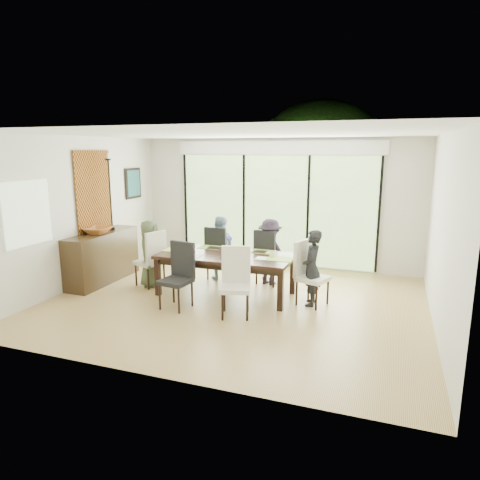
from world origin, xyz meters
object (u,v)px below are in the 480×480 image
(person_far_left, at_px, (220,248))
(person_far_right, at_px, (270,252))
(cup_a, at_px, (192,247))
(chair_right_end, at_px, (313,274))
(person_left_end, at_px, (150,253))
(cup_b, at_px, (232,254))
(chair_far_right, at_px, (270,256))
(chair_far_left, at_px, (220,252))
(laptop, at_px, (178,251))
(bowl, at_px, (97,230))
(chair_left_end, at_px, (149,258))
(sideboard, at_px, (103,257))
(table_top, at_px, (226,256))
(vase, at_px, (229,251))
(chair_near_left, at_px, (175,276))
(person_right_end, at_px, (312,268))
(chair_near_right, at_px, (235,283))
(cup_c, at_px, (272,254))

(person_far_left, xyz_separation_m, person_far_right, (1.00, 0.00, 0.00))
(person_far_right, height_order, cup_a, person_far_right)
(chair_right_end, xyz_separation_m, person_left_end, (-2.98, 0.00, 0.09))
(person_far_right, bearing_deg, cup_b, 79.96)
(chair_far_right, bearing_deg, person_far_right, 104.20)
(chair_far_left, distance_m, chair_far_right, 1.00)
(laptop, height_order, bowl, bowl)
(person_left_end, relative_size, person_far_right, 1.00)
(chair_far_left, distance_m, person_left_end, 1.34)
(chair_left_end, xyz_separation_m, sideboard, (-0.97, -0.08, -0.05))
(cup_a, distance_m, cup_b, 0.89)
(chair_far_right, bearing_deg, chair_right_end, 152.38)
(table_top, distance_m, laptop, 0.86)
(chair_far_left, distance_m, vase, 0.98)
(chair_far_left, bearing_deg, chair_right_end, 159.69)
(chair_right_end, xyz_separation_m, laptop, (-2.35, -0.10, 0.20))
(chair_near_left, relative_size, vase, 9.17)
(person_far_right, bearing_deg, person_right_end, 151.49)
(chair_left_end, distance_m, person_far_right, 2.21)
(chair_left_end, xyz_separation_m, chair_near_right, (2.00, -0.87, 0.00))
(laptop, relative_size, cup_b, 3.30)
(table_top, height_order, laptop, laptop)
(person_far_left, distance_m, person_far_right, 1.00)
(chair_near_left, bearing_deg, chair_far_left, 96.23)
(chair_near_left, relative_size, cup_c, 8.87)
(person_right_end, bearing_deg, chair_right_end, 82.74)
(chair_far_right, xyz_separation_m, person_right_end, (0.93, -0.85, 0.09))
(chair_right_end, relative_size, cup_a, 8.87)
(chair_far_right, xyz_separation_m, cup_b, (-0.40, -0.95, 0.23))
(cup_b, bearing_deg, chair_far_left, 122.28)
(chair_near_right, height_order, person_far_right, person_far_right)
(chair_far_right, xyz_separation_m, laptop, (-1.40, -0.95, 0.20))
(cup_a, bearing_deg, table_top, -12.09)
(laptop, xyz_separation_m, cup_a, (0.15, 0.25, 0.03))
(chair_far_left, height_order, person_right_end, person_right_end)
(table_top, height_order, cup_b, cup_b)
(vase, distance_m, cup_c, 0.75)
(chair_far_right, distance_m, bowl, 3.23)
(chair_left_end, distance_m, chair_far_left, 1.35)
(chair_near_left, bearing_deg, cup_c, 44.62)
(chair_far_left, height_order, vase, chair_far_left)
(person_left_end, relative_size, bowl, 2.46)
(person_right_end, xyz_separation_m, person_far_right, (-0.93, 0.83, 0.00))
(person_right_end, height_order, vase, person_right_end)
(person_right_end, relative_size, cup_b, 12.90)
(chair_right_end, distance_m, cup_c, 0.75)
(table_top, xyz_separation_m, cup_b, (0.15, -0.10, 0.07))
(chair_far_left, relative_size, laptop, 3.33)
(cup_c, height_order, sideboard, sideboard)
(chair_right_end, height_order, sideboard, chair_right_end)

